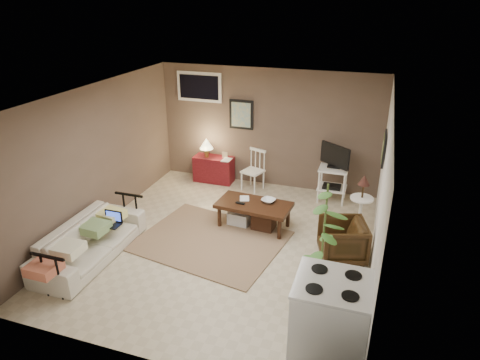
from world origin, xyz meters
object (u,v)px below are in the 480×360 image
(tv_stand, at_px, (333,172))
(potted_plant, at_px, (323,243))
(coffee_table, at_px, (253,213))
(spindle_chair, at_px, (253,171))
(sofa, at_px, (89,235))
(stove, at_px, (330,321))
(side_table, at_px, (362,197))
(armchair, at_px, (342,238))
(red_console, at_px, (213,167))

(tv_stand, height_order, potted_plant, potted_plant)
(coffee_table, distance_m, spindle_chair, 1.55)
(sofa, distance_m, stove, 3.77)
(side_table, bearing_deg, stove, -92.45)
(coffee_table, xyz_separation_m, sofa, (-2.06, -1.67, 0.12))
(sofa, height_order, side_table, side_table)
(armchair, bearing_deg, tv_stand, 174.45)
(armchair, xyz_separation_m, stove, (0.07, -2.03, 0.17))
(sofa, xyz_separation_m, stove, (3.67, -0.85, 0.13))
(red_console, height_order, stove, stove)
(coffee_table, xyz_separation_m, stove, (1.60, -2.52, 0.25))
(coffee_table, distance_m, sofa, 2.65)
(red_console, bearing_deg, side_table, -20.24)
(armchair, relative_size, potted_plant, 0.39)
(tv_stand, bearing_deg, spindle_chair, 178.54)
(spindle_chair, bearing_deg, side_table, -25.22)
(side_table, bearing_deg, coffee_table, -165.33)
(coffee_table, bearing_deg, tv_stand, 51.53)
(sofa, xyz_separation_m, potted_plant, (3.43, 0.02, 0.54))
(sofa, distance_m, spindle_chair, 3.53)
(side_table, xyz_separation_m, armchair, (-0.19, -0.94, -0.29))
(side_table, distance_m, potted_plant, 2.15)
(tv_stand, bearing_deg, coffee_table, -128.47)
(sofa, bearing_deg, red_console, -12.03)
(sofa, relative_size, spindle_chair, 2.35)
(sofa, distance_m, potted_plant, 3.47)
(sofa, bearing_deg, stove, -103.12)
(side_table, bearing_deg, red_console, 159.76)
(spindle_chair, xyz_separation_m, tv_stand, (1.59, -0.04, 0.21))
(coffee_table, height_order, armchair, armchair)
(sofa, bearing_deg, tv_stand, -45.91)
(red_console, relative_size, side_table, 0.94)
(potted_plant, xyz_separation_m, stove, (0.23, -0.88, -0.41))
(spindle_chair, distance_m, tv_stand, 1.61)
(spindle_chair, relative_size, side_table, 0.82)
(red_console, height_order, tv_stand, tv_stand)
(side_table, relative_size, armchair, 1.50)
(spindle_chair, relative_size, potted_plant, 0.48)
(red_console, relative_size, spindle_chair, 1.15)
(red_console, relative_size, stove, 0.92)
(tv_stand, bearing_deg, red_console, 176.44)
(coffee_table, height_order, stove, stove)
(red_console, relative_size, armchair, 1.41)
(side_table, height_order, potted_plant, potted_plant)
(stove, bearing_deg, spindle_chair, 117.16)
(potted_plant, bearing_deg, spindle_chair, 120.23)
(sofa, height_order, tv_stand, tv_stand)
(tv_stand, distance_m, armchair, 1.98)
(tv_stand, bearing_deg, armchair, -78.45)
(sofa, xyz_separation_m, armchair, (3.60, 1.18, -0.04))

